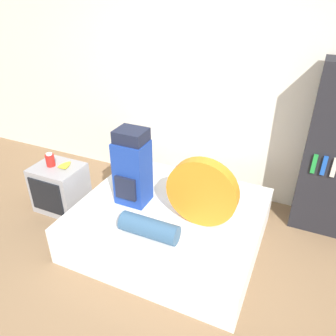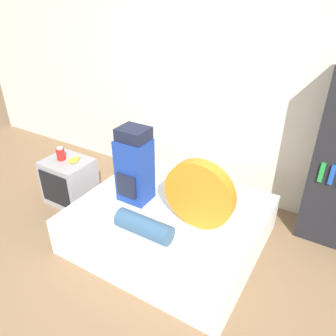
{
  "view_description": "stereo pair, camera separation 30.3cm",
  "coord_description": "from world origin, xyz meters",
  "px_view_note": "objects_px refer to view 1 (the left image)",
  "views": [
    {
      "loc": [
        1.23,
        -1.66,
        2.35
      ],
      "look_at": [
        0.14,
        0.74,
        0.85
      ],
      "focal_mm": 35.0,
      "sensor_mm": 36.0,
      "label": 1
    },
    {
      "loc": [
        1.5,
        -1.52,
        2.35
      ],
      "look_at": [
        0.14,
        0.74,
        0.85
      ],
      "focal_mm": 35.0,
      "sensor_mm": 36.0,
      "label": 2
    }
  ],
  "objects_px": {
    "television": "(60,188)",
    "backpack": "(132,168)",
    "tent_bag": "(202,192)",
    "canister": "(50,160)",
    "sleeping_roll": "(149,228)"
  },
  "relations": [
    {
      "from": "television",
      "to": "backpack",
      "type": "bearing_deg",
      "value": -0.83
    },
    {
      "from": "tent_bag",
      "to": "canister",
      "type": "height_order",
      "value": "tent_bag"
    },
    {
      "from": "backpack",
      "to": "canister",
      "type": "relative_size",
      "value": 5.0
    },
    {
      "from": "backpack",
      "to": "sleeping_roll",
      "type": "distance_m",
      "value": 0.64
    },
    {
      "from": "television",
      "to": "canister",
      "type": "bearing_deg",
      "value": 178.42
    },
    {
      "from": "sleeping_roll",
      "to": "television",
      "type": "xyz_separation_m",
      "value": [
        -1.39,
        0.43,
        -0.22
      ]
    },
    {
      "from": "sleeping_roll",
      "to": "canister",
      "type": "distance_m",
      "value": 1.53
    },
    {
      "from": "canister",
      "to": "backpack",
      "type": "bearing_deg",
      "value": -0.88
    },
    {
      "from": "backpack",
      "to": "canister",
      "type": "height_order",
      "value": "backpack"
    },
    {
      "from": "television",
      "to": "canister",
      "type": "relative_size",
      "value": 3.55
    },
    {
      "from": "sleeping_roll",
      "to": "television",
      "type": "relative_size",
      "value": 0.97
    },
    {
      "from": "sleeping_roll",
      "to": "canister",
      "type": "relative_size",
      "value": 3.45
    },
    {
      "from": "backpack",
      "to": "sleeping_roll",
      "type": "height_order",
      "value": "backpack"
    },
    {
      "from": "backpack",
      "to": "sleeping_roll",
      "type": "xyz_separation_m",
      "value": [
        0.39,
        -0.42,
        -0.29
      ]
    },
    {
      "from": "sleeping_roll",
      "to": "television",
      "type": "height_order",
      "value": "sleeping_roll"
    }
  ]
}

